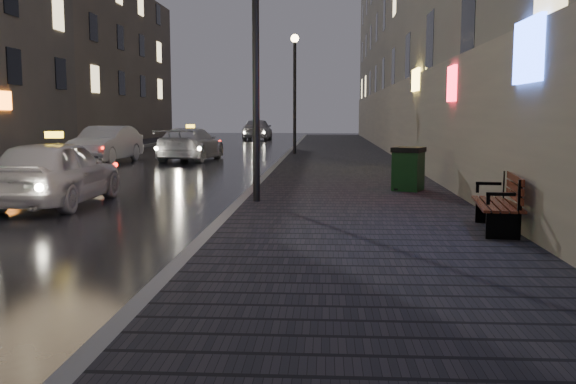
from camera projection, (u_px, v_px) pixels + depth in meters
name	position (u px, v px, depth m)	size (l,w,h in m)	color
ground	(37.00, 284.00, 7.25)	(120.00, 120.00, 0.00)	black
sidewalk	(341.00, 157.00, 27.83)	(4.60, 58.00, 0.15)	black
curb	(286.00, 157.00, 27.97)	(0.20, 58.00, 0.15)	slate
sidewalk_far	(57.00, 156.00, 28.56)	(2.40, 58.00, 0.15)	black
curb_far	(86.00, 156.00, 28.49)	(0.20, 58.00, 0.15)	slate
building_near	(407.00, 18.00, 30.83)	(1.80, 50.00, 13.00)	#605B54
building_far_c	(93.00, 64.00, 46.03)	(6.00, 22.00, 11.00)	#6B6051
lamp_near	(256.00, 34.00, 12.67)	(0.36, 0.36, 5.28)	black
lamp_far	(295.00, 79.00, 28.53)	(0.36, 0.36, 5.28)	black
bench	(502.00, 202.00, 9.69)	(0.80, 1.76, 0.87)	black
trash_bin	(408.00, 169.00, 14.86)	(0.87, 0.87, 1.00)	black
taxi_near	(56.00, 172.00, 13.43)	(1.67, 4.16, 1.42)	silver
car_left_mid	(106.00, 144.00, 25.48)	(1.54, 4.41, 1.45)	#A8A9B1
taxi_mid	(191.00, 144.00, 26.73)	(1.90, 4.68, 1.36)	silver
car_far	(258.00, 129.00, 48.26)	(1.91, 4.74, 1.62)	#A5A4AC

